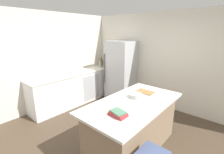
{
  "coord_description": "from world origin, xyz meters",
  "views": [
    {
      "loc": [
        1.72,
        -1.94,
        2.08
      ],
      "look_at": [
        -0.78,
        0.9,
        1.0
      ],
      "focal_mm": 25.52,
      "sensor_mm": 36.0,
      "label": 1
    }
  ],
  "objects": [
    {
      "name": "whiskey_bottle",
      "position": [
        -2.14,
        1.91,
        1.06
      ],
      "size": [
        0.08,
        0.08,
        0.32
      ],
      "color": "brown",
      "rests_on": "counter_run_left"
    },
    {
      "name": "mixing_bowl",
      "position": [
        0.24,
        0.39,
        0.95
      ],
      "size": [
        0.24,
        0.24,
        0.08
      ],
      "color": "#B2B5BA",
      "rests_on": "kitchen_island"
    },
    {
      "name": "ground_plane",
      "position": [
        0.0,
        0.0,
        0.0
      ],
      "size": [
        7.2,
        7.2,
        0.0
      ],
      "primitive_type": "plane",
      "color": "#4C3D2D"
    },
    {
      "name": "paper_towel_roll",
      "position": [
        -2.09,
        0.63,
        1.06
      ],
      "size": [
        0.14,
        0.14,
        0.31
      ],
      "color": "gray",
      "rests_on": "counter_run_left"
    },
    {
      "name": "kitchen_island",
      "position": [
        0.33,
        0.21,
        0.46
      ],
      "size": [
        1.01,
        1.92,
        0.91
      ],
      "color": "#8E755B",
      "rests_on": "ground_plane"
    },
    {
      "name": "refrigerator",
      "position": [
        -1.23,
        1.84,
        0.91
      ],
      "size": [
        0.79,
        0.75,
        1.82
      ],
      "color": "#B7BABF",
      "rests_on": "ground_plane"
    },
    {
      "name": "hot_sauce_bottle",
      "position": [
        -2.08,
        1.81,
        1.01
      ],
      "size": [
        0.05,
        0.05,
        0.2
      ],
      "color": "red",
      "rests_on": "counter_run_left"
    },
    {
      "name": "cutting_board",
      "position": [
        0.24,
        0.74,
        0.92
      ],
      "size": [
        0.35,
        0.24,
        0.02
      ],
      "color": "#9E7042",
      "rests_on": "kitchen_island"
    },
    {
      "name": "wall_rear",
      "position": [
        0.0,
        2.25,
        1.3
      ],
      "size": [
        6.0,
        0.1,
        2.6
      ],
      "primitive_type": "cube",
      "color": "silver",
      "rests_on": "ground_plane"
    },
    {
      "name": "syrup_bottle",
      "position": [
        -1.99,
        1.99,
        1.05
      ],
      "size": [
        0.07,
        0.07,
        0.3
      ],
      "color": "#5B3319",
      "rests_on": "counter_run_left"
    },
    {
      "name": "counter_run_left",
      "position": [
        -2.08,
        0.74,
        0.47
      ],
      "size": [
        0.66,
        2.75,
        0.93
      ],
      "color": "white",
      "rests_on": "ground_plane"
    },
    {
      "name": "gin_bottle",
      "position": [
        -2.01,
        1.71,
        1.04
      ],
      "size": [
        0.08,
        0.08,
        0.29
      ],
      "color": "#8CB79E",
      "rests_on": "counter_run_left"
    },
    {
      "name": "cookbook_stack",
      "position": [
        0.43,
        -0.34,
        0.95
      ],
      "size": [
        0.26,
        0.2,
        0.08
      ],
      "color": "#A83338",
      "rests_on": "kitchen_island"
    },
    {
      "name": "wall_left",
      "position": [
        -2.45,
        0.0,
        1.3
      ],
      "size": [
        0.1,
        6.0,
        2.6
      ],
      "primitive_type": "cube",
      "color": "silver",
      "rests_on": "ground_plane"
    },
    {
      "name": "sink_faucet",
      "position": [
        -2.13,
        0.31,
        1.09
      ],
      "size": [
        0.15,
        0.05,
        0.3
      ],
      "color": "silver",
      "rests_on": "counter_run_left"
    }
  ]
}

